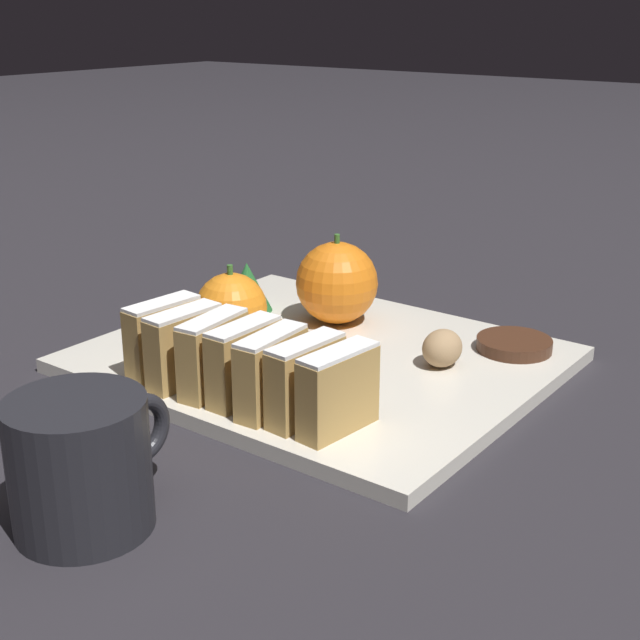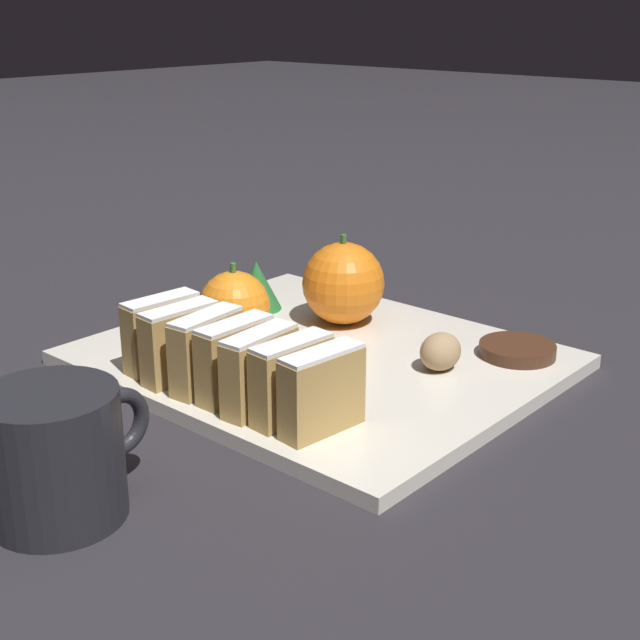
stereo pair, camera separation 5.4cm
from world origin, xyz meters
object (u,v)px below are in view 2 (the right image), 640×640
object	(u,v)px
walnut	(440,351)
coffee_mug	(56,454)
orange_far	(343,283)
orange_near	(234,306)
chocolate_cookie	(517,350)

from	to	relation	value
walnut	coffee_mug	distance (m)	0.32
orange_far	walnut	xyz separation A→B (m)	(-0.03, -0.13, -0.02)
orange_near	chocolate_cookie	xyz separation A→B (m)	(0.13, -0.21, -0.03)
chocolate_cookie	coffee_mug	bearing A→B (deg)	166.51
orange_near	walnut	world-z (taller)	orange_near
orange_far	coffee_mug	size ratio (longest dim) A/B	0.75
orange_near	orange_far	distance (m)	0.11
orange_near	coffee_mug	size ratio (longest dim) A/B	0.63
coffee_mug	orange_near	bearing A→B (deg)	24.15
orange_far	walnut	distance (m)	0.14
orange_near	chocolate_cookie	distance (m)	0.25
orange_far	walnut	bearing A→B (deg)	-104.83
orange_near	orange_far	world-z (taller)	orange_far
coffee_mug	chocolate_cookie	bearing A→B (deg)	-13.49
orange_far	coffee_mug	world-z (taller)	orange_far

